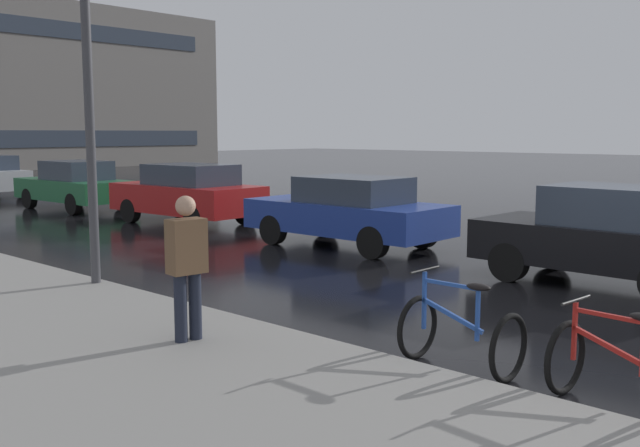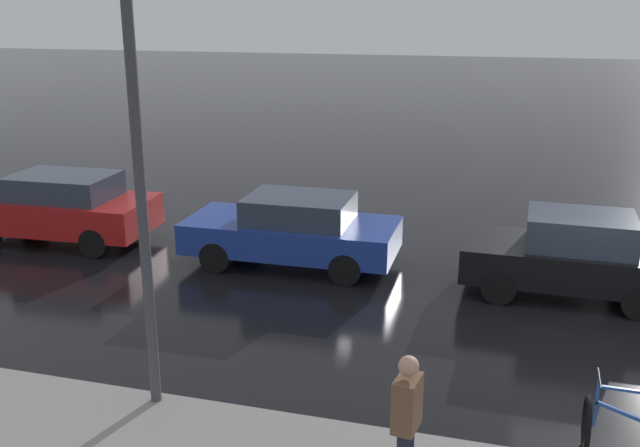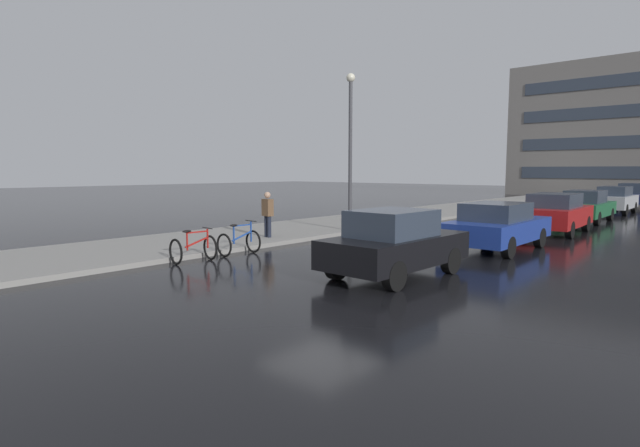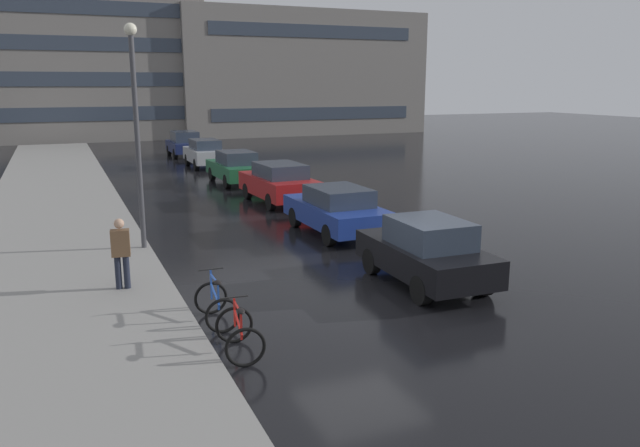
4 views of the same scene
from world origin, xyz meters
TOP-DOWN VIEW (x-y plane):
  - ground_plane at (0.00, 0.00)m, footprint 140.00×140.00m
  - bicycle_second at (-3.18, -0.04)m, footprint 0.71×1.15m
  - car_black at (1.91, 0.45)m, footprint 1.87×3.88m
  - car_blue at (2.12, 5.92)m, footprint 1.98×4.40m
  - car_red at (2.16, 11.53)m, footprint 2.08×4.36m
  - pedestrian at (-4.69, 2.47)m, footprint 0.43×0.29m
  - streetlamp at (-3.78, 5.97)m, footprint 0.33×0.33m

SIDE VIEW (x-z plane):
  - ground_plane at x=0.00m, z-range 0.00..0.00m
  - bicycle_second at x=-3.18m, z-range -0.11..0.88m
  - car_blue at x=2.12m, z-range 0.02..1.50m
  - car_black at x=1.91m, z-range 0.00..1.58m
  - car_red at x=2.16m, z-range 0.02..1.60m
  - pedestrian at x=-4.69m, z-range 0.11..1.85m
  - streetlamp at x=-3.78m, z-range 0.60..6.76m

